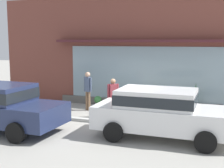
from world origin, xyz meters
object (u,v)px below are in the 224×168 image
(parked_car_white, at_px, (161,111))
(potted_plant_window_left, at_px, (176,100))
(fire_hydrant, at_px, (133,107))
(potted_plant_window_right, at_px, (126,99))
(potted_plant_near_hydrant, at_px, (155,101))
(pedestrian_passerby, at_px, (88,88))
(potted_plant_doorstep, at_px, (195,99))
(pedestrian_with_handbag, at_px, (114,95))
(potted_plant_corner_tall, at_px, (98,101))

(parked_car_white, xyz_separation_m, potted_plant_window_left, (0.06, 3.67, -0.34))
(fire_hydrant, bearing_deg, parked_car_white, -54.74)
(parked_car_white, distance_m, potted_plant_window_right, 4.40)
(fire_hydrant, distance_m, potted_plant_near_hydrant, 1.86)
(pedestrian_passerby, xyz_separation_m, potted_plant_doorstep, (4.57, 1.03, -0.39))
(pedestrian_with_handbag, bearing_deg, potted_plant_window_left, -3.15)
(potted_plant_doorstep, bearing_deg, potted_plant_near_hydrant, -175.89)
(pedestrian_with_handbag, distance_m, potted_plant_window_left, 2.85)
(pedestrian_with_handbag, xyz_separation_m, potted_plant_window_right, (0.03, 1.78, -0.48))
(potted_plant_doorstep, relative_size, potted_plant_window_right, 1.67)
(potted_plant_doorstep, bearing_deg, pedestrian_passerby, -167.29)
(fire_hydrant, bearing_deg, pedestrian_passerby, 159.27)
(potted_plant_window_left, bearing_deg, potted_plant_doorstep, 17.71)
(pedestrian_passerby, relative_size, potted_plant_doorstep, 1.33)
(pedestrian_with_handbag, bearing_deg, potted_plant_corner_tall, 89.54)
(pedestrian_with_handbag, xyz_separation_m, potted_plant_doorstep, (3.07, 1.92, -0.30))
(potted_plant_doorstep, relative_size, potted_plant_near_hydrant, 1.39)
(fire_hydrant, height_order, potted_plant_doorstep, potted_plant_doorstep)
(potted_plant_near_hydrant, bearing_deg, potted_plant_window_left, -7.74)
(potted_plant_window_left, bearing_deg, fire_hydrant, -131.86)
(potted_plant_window_left, height_order, potted_plant_near_hydrant, potted_plant_window_left)
(potted_plant_near_hydrant, distance_m, potted_plant_corner_tall, 2.67)
(pedestrian_with_handbag, relative_size, potted_plant_window_right, 2.06)
(potted_plant_window_right, bearing_deg, pedestrian_passerby, -149.74)
(parked_car_white, bearing_deg, potted_plant_window_right, 121.95)
(pedestrian_with_handbag, height_order, potted_plant_corner_tall, pedestrian_with_handbag)
(pedestrian_passerby, xyz_separation_m, potted_plant_near_hydrant, (2.85, 0.91, -0.56))
(parked_car_white, height_order, potted_plant_near_hydrant, parked_car_white)
(potted_plant_doorstep, xyz_separation_m, potted_plant_corner_tall, (-4.38, -0.29, -0.32))
(potted_plant_doorstep, distance_m, potted_plant_window_right, 3.05)
(potted_plant_window_right, bearing_deg, potted_plant_window_left, -2.81)
(potted_plant_near_hydrant, height_order, potted_plant_corner_tall, potted_plant_near_hydrant)
(pedestrian_with_handbag, bearing_deg, parked_car_white, -81.08)
(pedestrian_with_handbag, distance_m, potted_plant_near_hydrant, 2.30)
(potted_plant_window_left, bearing_deg, parked_car_white, -90.87)
(pedestrian_with_handbag, xyz_separation_m, potted_plant_near_hydrant, (1.36, 1.79, -0.48))
(potted_plant_near_hydrant, bearing_deg, potted_plant_corner_tall, -176.44)
(pedestrian_passerby, height_order, parked_car_white, pedestrian_passerby)
(pedestrian_with_handbag, bearing_deg, pedestrian_passerby, 110.16)
(pedestrian_with_handbag, height_order, potted_plant_near_hydrant, pedestrian_with_handbag)
(potted_plant_window_right, xyz_separation_m, potted_plant_window_left, (2.26, -0.11, 0.11))
(fire_hydrant, xyz_separation_m, potted_plant_window_right, (-0.78, 1.76, -0.04))
(parked_car_white, xyz_separation_m, potted_plant_doorstep, (0.84, 3.92, -0.27))
(potted_plant_near_hydrant, bearing_deg, potted_plant_window_right, -179.32)
(parked_car_white, height_order, potted_plant_window_left, parked_car_white)
(parked_car_white, xyz_separation_m, potted_plant_corner_tall, (-3.54, 3.63, -0.60))
(pedestrian_passerby, distance_m, potted_plant_window_right, 1.86)
(pedestrian_passerby, distance_m, potted_plant_doorstep, 4.70)
(fire_hydrant, distance_m, potted_plant_window_right, 1.93)
(pedestrian_with_handbag, xyz_separation_m, potted_plant_window_left, (2.29, 1.67, -0.37))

